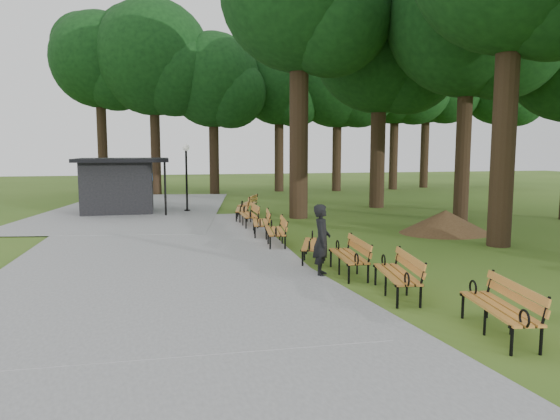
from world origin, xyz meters
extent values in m
plane|color=#395B1A|center=(0.00, 0.00, 0.00)|extent=(100.00, 100.00, 0.00)
cube|color=gray|center=(-4.00, 3.00, 0.03)|extent=(12.00, 38.00, 0.06)
imported|color=black|center=(-0.09, -0.86, 0.85)|extent=(0.59, 0.72, 1.69)
cylinder|color=black|center=(-2.49, 12.45, 1.48)|extent=(0.10, 0.10, 2.96)
sphere|color=white|center=(-2.49, 12.45, 3.05)|extent=(0.32, 0.32, 0.32)
cone|color=#47301C|center=(6.10, 3.99, 0.41)|extent=(2.75, 2.75, 0.82)
cylinder|color=black|center=(6.37, 1.41, 4.00)|extent=(0.70, 0.70, 8.01)
cylinder|color=black|center=(8.35, 6.53, 3.79)|extent=(0.60, 0.60, 7.58)
sphere|color=black|center=(8.35, 6.53, 8.29)|extent=(6.50, 6.50, 6.50)
cylinder|color=black|center=(2.10, 9.09, 4.34)|extent=(0.80, 0.80, 8.68)
cylinder|color=black|center=(7.13, 12.17, 3.74)|extent=(0.76, 0.76, 7.48)
sphere|color=black|center=(7.13, 12.17, 8.18)|extent=(6.80, 6.80, 6.80)
camera|label=1|loc=(-3.76, -12.04, 2.95)|focal=32.61mm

